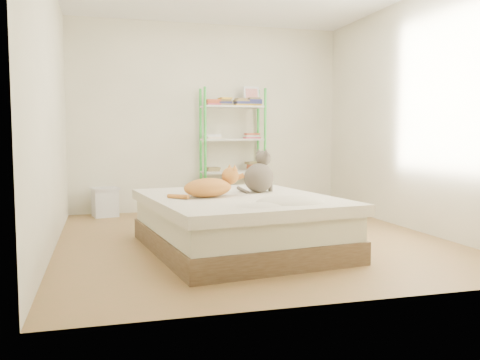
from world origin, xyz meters
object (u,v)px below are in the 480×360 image
object	(u,v)px
orange_cat	(208,185)
shelf_unit	(233,146)
cardboard_box	(218,205)
white_bin	(105,202)
grey_cat	(259,171)
bed	(238,223)

from	to	relation	value
orange_cat	shelf_unit	size ratio (longest dim) A/B	0.31
orange_cat	cardboard_box	distance (m)	1.95
orange_cat	cardboard_box	bearing A→B (deg)	58.59
orange_cat	white_bin	world-z (taller)	orange_cat
grey_cat	white_bin	distance (m)	2.58
cardboard_box	white_bin	size ratio (longest dim) A/B	1.56
bed	shelf_unit	distance (m)	2.50
orange_cat	grey_cat	size ratio (longest dim) A/B	1.33
grey_cat	white_bin	size ratio (longest dim) A/B	1.06
cardboard_box	white_bin	distance (m)	1.48
cardboard_box	white_bin	world-z (taller)	same
bed	white_bin	bearing A→B (deg)	109.22
orange_cat	shelf_unit	world-z (taller)	shelf_unit
cardboard_box	shelf_unit	bearing A→B (deg)	81.70
grey_cat	shelf_unit	size ratio (longest dim) A/B	0.24
bed	cardboard_box	xyz separation A→B (m)	(0.22, 1.81, -0.08)
orange_cat	white_bin	size ratio (longest dim) A/B	1.41
shelf_unit	bed	bearing A→B (deg)	-103.41
orange_cat	grey_cat	xyz separation A→B (m)	(0.57, 0.27, 0.10)
grey_cat	cardboard_box	bearing A→B (deg)	-33.79
orange_cat	white_bin	bearing A→B (deg)	94.79
bed	white_bin	size ratio (longest dim) A/B	5.56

